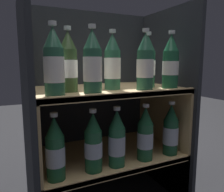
# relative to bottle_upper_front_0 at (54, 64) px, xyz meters

# --- Properties ---
(fridge_back_wall) EXTENTS (0.69, 0.02, 0.92)m
(fridge_back_wall) POSITION_rel_bottle_upper_front_0_xyz_m (0.25, 0.35, -0.19)
(fridge_back_wall) COLOR #23262B
(fridge_back_wall) RESTS_ON ground_plane
(fridge_side_left) EXTENTS (0.02, 0.44, 0.92)m
(fridge_side_left) POSITION_rel_bottle_upper_front_0_xyz_m (-0.08, 0.14, -0.19)
(fridge_side_left) COLOR #23262B
(fridge_side_left) RESTS_ON ground_plane
(fridge_side_right) EXTENTS (0.02, 0.44, 0.92)m
(fridge_side_right) POSITION_rel_bottle_upper_front_0_xyz_m (0.59, 0.14, -0.19)
(fridge_side_right) COLOR #23262B
(fridge_side_right) RESTS_ON ground_plane
(shelf_lower) EXTENTS (0.65, 0.40, 0.24)m
(shelf_lower) POSITION_rel_bottle_upper_front_0_xyz_m (0.25, 0.13, -0.46)
(shelf_lower) COLOR tan
(shelf_lower) RESTS_ON ground_plane
(shelf_upper) EXTENTS (0.65, 0.40, 0.55)m
(shelf_upper) POSITION_rel_bottle_upper_front_0_xyz_m (0.25, 0.13, -0.25)
(shelf_upper) COLOR tan
(shelf_upper) RESTS_ON ground_plane
(bottle_upper_front_0) EXTENTS (0.07, 0.07, 0.25)m
(bottle_upper_front_0) POSITION_rel_bottle_upper_front_0_xyz_m (0.00, 0.00, 0.00)
(bottle_upper_front_0) COLOR #285B42
(bottle_upper_front_0) RESTS_ON shelf_upper
(bottle_upper_front_1) EXTENTS (0.07, 0.07, 0.25)m
(bottle_upper_front_1) POSITION_rel_bottle_upper_front_0_xyz_m (0.14, 0.00, -0.00)
(bottle_upper_front_1) COLOR #285B42
(bottle_upper_front_1) RESTS_ON shelf_upper
(bottle_upper_front_2) EXTENTS (0.07, 0.07, 0.25)m
(bottle_upper_front_2) POSITION_rel_bottle_upper_front_0_xyz_m (0.36, 0.00, 0.00)
(bottle_upper_front_2) COLOR #285B42
(bottle_upper_front_2) RESTS_ON shelf_upper
(bottle_upper_front_3) EXTENTS (0.07, 0.07, 0.25)m
(bottle_upper_front_3) POSITION_rel_bottle_upper_front_0_xyz_m (0.49, 0.00, 0.00)
(bottle_upper_front_3) COLOR #1E5638
(bottle_upper_front_3) RESTS_ON shelf_upper
(bottle_upper_back_0) EXTENTS (0.07, 0.07, 0.25)m
(bottle_upper_back_0) POSITION_rel_bottle_upper_front_0_xyz_m (0.07, 0.08, 0.00)
(bottle_upper_back_0) COLOR #384C28
(bottle_upper_back_0) RESTS_ON shelf_upper
(bottle_upper_back_1) EXTENTS (0.07, 0.07, 0.25)m
(bottle_upper_back_1) POSITION_rel_bottle_upper_front_0_xyz_m (0.25, 0.08, 0.00)
(bottle_upper_back_1) COLOR #285B42
(bottle_upper_back_1) RESTS_ON shelf_upper
(bottle_upper_back_2) EXTENTS (0.07, 0.07, 0.25)m
(bottle_upper_back_2) POSITION_rel_bottle_upper_front_0_xyz_m (0.43, 0.08, 0.00)
(bottle_upper_back_2) COLOR #285B42
(bottle_upper_back_2) RESTS_ON shelf_upper
(bottle_lower_front_0) EXTENTS (0.07, 0.07, 0.25)m
(bottle_lower_front_0) POSITION_rel_bottle_upper_front_0_xyz_m (-0.01, 0.00, -0.30)
(bottle_lower_front_0) COLOR #194C2D
(bottle_lower_front_0) RESTS_ON shelf_lower
(bottle_lower_front_1) EXTENTS (0.07, 0.07, 0.25)m
(bottle_lower_front_1) POSITION_rel_bottle_upper_front_0_xyz_m (0.14, 0.00, -0.30)
(bottle_lower_front_1) COLOR #194C2D
(bottle_lower_front_1) RESTS_ON shelf_lower
(bottle_lower_front_2) EXTENTS (0.07, 0.07, 0.25)m
(bottle_lower_front_2) POSITION_rel_bottle_upper_front_0_xyz_m (0.24, 0.00, -0.30)
(bottle_lower_front_2) COLOR #1E5638
(bottle_lower_front_2) RESTS_ON shelf_lower
(bottle_lower_front_3) EXTENTS (0.07, 0.07, 0.25)m
(bottle_lower_front_3) POSITION_rel_bottle_upper_front_0_xyz_m (0.37, 0.00, -0.30)
(bottle_lower_front_3) COLOR #194C2D
(bottle_lower_front_3) RESTS_ON shelf_lower
(bottle_lower_front_4) EXTENTS (0.07, 0.07, 0.25)m
(bottle_lower_front_4) POSITION_rel_bottle_upper_front_0_xyz_m (0.51, 0.00, -0.30)
(bottle_lower_front_4) COLOR #144228
(bottle_lower_front_4) RESTS_ON shelf_lower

